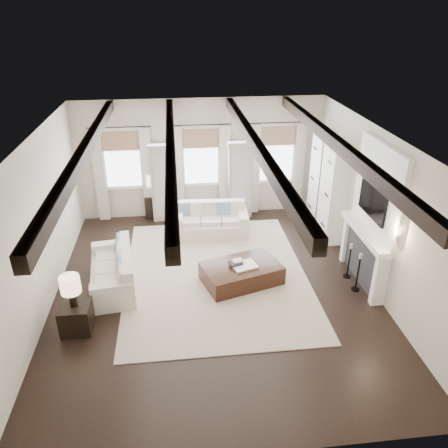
{
  "coord_description": "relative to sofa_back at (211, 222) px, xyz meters",
  "views": [
    {
      "loc": [
        -0.67,
        -7.43,
        5.32
      ],
      "look_at": [
        0.27,
        0.74,
        1.15
      ],
      "focal_mm": 35.0,
      "sensor_mm": 36.0,
      "label": 1
    }
  ],
  "objects": [
    {
      "name": "sofa_left",
      "position": [
        -2.19,
        -2.12,
        0.0
      ],
      "size": [
        1.08,
        1.97,
        0.81
      ],
      "color": "white",
      "rests_on": "ground"
    },
    {
      "name": "ground",
      "position": [
        -0.14,
        -2.53,
        -0.32
      ],
      "size": [
        7.5,
        7.5,
        0.0
      ],
      "primitive_type": "plane",
      "color": "black",
      "rests_on": "ground"
    },
    {
      "name": "candlestick_near",
      "position": [
        2.76,
        -2.85,
        0.04
      ],
      "size": [
        0.18,
        0.18,
        0.87
      ],
      "color": "black",
      "rests_on": "ground"
    },
    {
      "name": "book_upper",
      "position": [
        0.36,
        -2.26,
        0.19
      ],
      "size": [
        0.26,
        0.23,
        0.03
      ],
      "primitive_type": "cube",
      "rotation": [
        0.0,
        0.0,
        0.3
      ],
      "color": "beige",
      "rests_on": "book_lower"
    },
    {
      "name": "area_rug",
      "position": [
        -0.06,
        -1.95,
        -0.31
      ],
      "size": [
        3.88,
        4.98,
        0.02
      ],
      "primitive_type": "cube",
      "color": "#BFAC99",
      "rests_on": "ground"
    },
    {
      "name": "lamp_back",
      "position": [
        -1.5,
        1.19,
        0.73
      ],
      "size": [
        0.37,
        0.37,
        0.64
      ],
      "color": "black",
      "rests_on": "side_table_back"
    },
    {
      "name": "room_shell",
      "position": [
        0.61,
        -1.63,
        1.57
      ],
      "size": [
        6.54,
        7.54,
        3.22
      ],
      "color": "beige",
      "rests_on": "ground"
    },
    {
      "name": "sofa_back",
      "position": [
        0.0,
        0.0,
        0.0
      ],
      "size": [
        1.91,
        0.95,
        0.8
      ],
      "color": "white",
      "rests_on": "ground"
    },
    {
      "name": "candlestick_far",
      "position": [
        2.76,
        -2.37,
        0.01
      ],
      "size": [
        0.16,
        0.16,
        0.81
      ],
      "color": "black",
      "rests_on": "ground"
    },
    {
      "name": "lamp_front",
      "position": [
        -2.74,
        -3.46,
        0.62
      ],
      "size": [
        0.35,
        0.35,
        0.61
      ],
      "color": "black",
      "rests_on": "side_table_front"
    },
    {
      "name": "ottoman",
      "position": [
        0.45,
        -2.29,
        -0.12
      ],
      "size": [
        1.81,
        1.41,
        0.42
      ],
      "primitive_type": "cube",
      "rotation": [
        0.0,
        0.0,
        0.3
      ],
      "color": "black",
      "rests_on": "ground"
    },
    {
      "name": "side_table_back",
      "position": [
        -1.5,
        1.19,
        -0.01
      ],
      "size": [
        0.41,
        0.41,
        0.62
      ],
      "primitive_type": "cube",
      "color": "black",
      "rests_on": "ground"
    },
    {
      "name": "book_lower",
      "position": [
        0.32,
        -2.3,
        0.15
      ],
      "size": [
        0.31,
        0.27,
        0.04
      ],
      "primitive_type": "cube",
      "rotation": [
        0.0,
        0.0,
        0.3
      ],
      "color": "#262628",
      "rests_on": "tray"
    },
    {
      "name": "tray",
      "position": [
        0.5,
        -2.35,
        0.11
      ],
      "size": [
        0.59,
        0.51,
        0.04
      ],
      "primitive_type": "cube",
      "rotation": [
        0.0,
        0.0,
        0.3
      ],
      "color": "white",
      "rests_on": "ottoman"
    },
    {
      "name": "side_table_front",
      "position": [
        -2.74,
        -3.46,
        -0.05
      ],
      "size": [
        0.54,
        0.54,
        0.54
      ],
      "primitive_type": "cube",
      "color": "black",
      "rests_on": "ground"
    }
  ]
}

